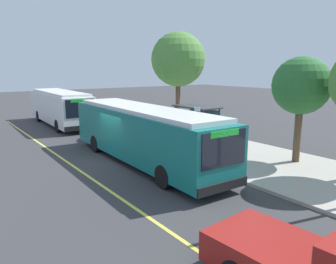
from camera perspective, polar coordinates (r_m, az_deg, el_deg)
The scene contains 11 objects.
ground_plane at distance 17.80m, azimuth -9.16°, elevation -4.98°, with size 120.00×120.00×0.00m, color #38383A.
sidewalk_curb at distance 21.05m, azimuth 5.58°, elevation -2.17°, with size 44.00×6.40×0.15m, color #A8A399.
lane_stripe_center at distance 16.98m, azimuth -15.84°, elevation -6.05°, with size 36.00×0.14×0.01m, color #E0D64C.
transit_bus_main at distance 16.86m, azimuth -4.41°, elevation -0.12°, with size 12.04×2.85×2.95m.
transit_bus_second at distance 29.84m, azimuth -18.35°, elevation 4.24°, with size 10.56×2.90×2.95m.
bus_shelter at distance 20.28m, azimuth 5.02°, elevation 2.63°, with size 2.90×1.60×2.48m.
waiting_bench at distance 20.35m, azimuth 5.12°, elevation -1.02°, with size 1.60×0.48×0.95m.
route_sign_post at distance 16.95m, azimuth 5.12°, elevation 1.09°, with size 0.44×0.08×2.80m.
pedestrian_commuter at distance 18.42m, azimuth 4.43°, elevation -0.75°, with size 0.24×0.40×1.69m.
street_tree_upstreet at distance 24.44m, azimuth 1.80°, elevation 12.54°, with size 3.97×3.97×7.37m.
street_tree_downstreet at distance 17.59m, azimuth 22.30°, elevation 7.42°, with size 2.87×2.87×5.34m.
Camera 1 is at (15.35, -7.58, 4.89)m, focal length 34.81 mm.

